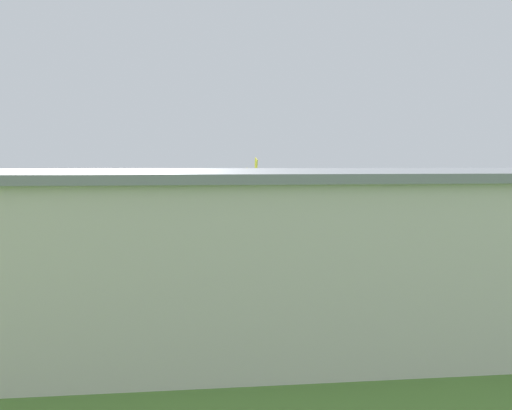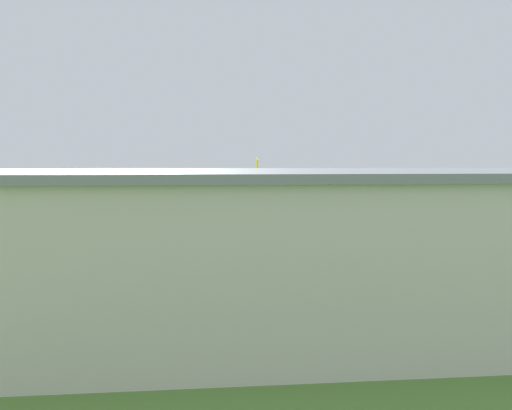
# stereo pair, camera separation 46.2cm
# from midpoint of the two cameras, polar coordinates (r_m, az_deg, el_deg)

# --- Properties ---
(ground_plane) EXTENTS (400.00, 400.00, 0.00)m
(ground_plane) POSITION_cam_midpoint_polar(r_m,az_deg,el_deg) (59.03, -3.49, -2.60)
(ground_plane) COLOR #568438
(hangar) EXTENTS (36.40, 13.21, 7.42)m
(hangar) POSITION_cam_midpoint_polar(r_m,az_deg,el_deg) (23.72, 4.01, -5.06)
(hangar) COLOR beige
(hangar) RESTS_ON ground_plane
(biplane) EXTENTS (8.14, 7.84, 4.15)m
(biplane) POSITION_cam_midpoint_polar(r_m,az_deg,el_deg) (55.46, -0.22, 2.90)
(biplane) COLOR yellow
(car_yellow) EXTENTS (2.24, 4.54, 1.53)m
(car_yellow) POSITION_cam_midpoint_polar(r_m,az_deg,el_deg) (39.09, -26.60, -5.90)
(car_yellow) COLOR gold
(car_yellow) RESTS_ON ground_plane
(person_crossing_taxiway) EXTENTS (0.43, 0.43, 1.74)m
(person_crossing_taxiway) POSITION_cam_midpoint_polar(r_m,az_deg,el_deg) (42.66, -21.31, -4.73)
(person_crossing_taxiway) COLOR #B23333
(person_crossing_taxiway) RESTS_ON ground_plane
(person_beside_truck) EXTENTS (0.47, 0.47, 1.67)m
(person_beside_truck) POSITION_cam_midpoint_polar(r_m,az_deg,el_deg) (41.37, 23.68, -5.17)
(person_beside_truck) COLOR #72338C
(person_beside_truck) RESTS_ON ground_plane
(person_by_parked_cars) EXTENTS (0.51, 0.51, 1.64)m
(person_by_parked_cars) POSITION_cam_midpoint_polar(r_m,az_deg,el_deg) (42.10, -23.17, -5.00)
(person_by_parked_cars) COLOR #33723F
(person_by_parked_cars) RESTS_ON ground_plane
(person_walking_on_apron) EXTENTS (0.54, 0.54, 1.62)m
(person_walking_on_apron) POSITION_cam_midpoint_polar(r_m,az_deg,el_deg) (45.55, 21.97, -4.24)
(person_walking_on_apron) COLOR orange
(person_walking_on_apron) RESTS_ON ground_plane
(windsock) EXTENTS (1.44, 1.32, 5.48)m
(windsock) POSITION_cam_midpoint_polar(r_m,az_deg,el_deg) (75.34, 9.50, 2.69)
(windsock) COLOR silver
(windsock) RESTS_ON ground_plane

